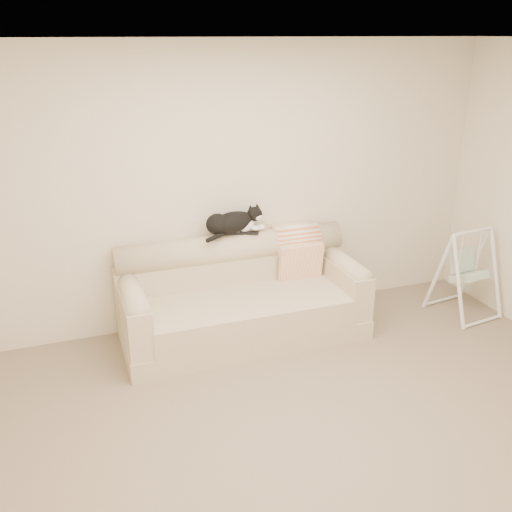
{
  "coord_description": "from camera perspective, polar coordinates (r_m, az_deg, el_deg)",
  "views": [
    {
      "loc": [
        -1.54,
        -2.89,
        2.63
      ],
      "look_at": [
        -0.05,
        1.27,
        0.9
      ],
      "focal_mm": 40.0,
      "sensor_mm": 36.0,
      "label": 1
    }
  ],
  "objects": [
    {
      "name": "ground_plane",
      "position": [
        4.21,
        6.83,
        -17.52
      ],
      "size": [
        5.0,
        5.0,
        0.0
      ],
      "primitive_type": "plane",
      "color": "#746554",
      "rests_on": "ground"
    },
    {
      "name": "throw_blanket",
      "position": [
        5.52,
        3.96,
        1.16
      ],
      "size": [
        0.44,
        0.38,
        0.58
      ],
      "color": "orange",
      "rests_on": "sofa"
    },
    {
      "name": "baby_swing",
      "position": [
        5.98,
        20.29,
        -1.49
      ],
      "size": [
        0.61,
        0.64,
        0.89
      ],
      "color": "white",
      "rests_on": "ground"
    },
    {
      "name": "room_shell",
      "position": [
        3.46,
        7.93,
        2.58
      ],
      "size": [
        5.04,
        4.04,
        2.6
      ],
      "color": "beige",
      "rests_on": "ground"
    },
    {
      "name": "tuxedo_cat",
      "position": [
        5.22,
        -2.35,
        3.38
      ],
      "size": [
        0.63,
        0.39,
        0.26
      ],
      "color": "black",
      "rests_on": "sofa"
    },
    {
      "name": "remote_a",
      "position": [
        5.27,
        -2.22,
        2.32
      ],
      "size": [
        0.19,
        0.08,
        0.03
      ],
      "color": "black",
      "rests_on": "sofa"
    },
    {
      "name": "remote_b",
      "position": [
        5.28,
        -0.66,
        2.37
      ],
      "size": [
        0.18,
        0.11,
        0.02
      ],
      "color": "black",
      "rests_on": "sofa"
    },
    {
      "name": "sofa",
      "position": [
        5.26,
        -1.52,
        -4.28
      ],
      "size": [
        2.2,
        0.93,
        0.9
      ],
      "color": "tan",
      "rests_on": "ground"
    }
  ]
}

